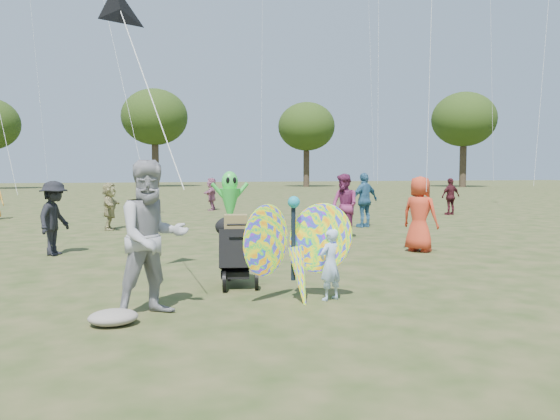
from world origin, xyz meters
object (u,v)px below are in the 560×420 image
object	(u,v)px
crowd_b	(54,218)
crowd_h	(451,196)
crowd_e	(344,206)
alien_kite	(230,200)
jogging_stroller	(234,245)
child_girl	(330,264)
butterfly_kite	(296,251)
crowd_a	(420,214)
crowd_d	(110,206)
crowd_j	(212,194)
adult_man	(152,238)
crowd_c	(365,200)

from	to	relation	value
crowd_b	crowd_h	size ratio (longest dim) A/B	1.05
crowd_e	crowd_h	bearing A→B (deg)	112.54
alien_kite	jogging_stroller	bearing A→B (deg)	-101.48
child_girl	butterfly_kite	xyz separation A→B (m)	(-0.48, 0.04, 0.20)
crowd_a	crowd_b	distance (m)	7.70
crowd_d	crowd_j	size ratio (longest dim) A/B	0.97
butterfly_kite	alien_kite	bearing A→B (deg)	84.54
crowd_h	crowd_j	xyz separation A→B (m)	(-8.60, 5.41, -0.01)
adult_man	butterfly_kite	size ratio (longest dim) A/B	1.08
crowd_j	butterfly_kite	bearing A→B (deg)	15.98
crowd_b	butterfly_kite	xyz separation A→B (m)	(3.45, -5.32, -0.09)
crowd_c	crowd_j	xyz separation A→B (m)	(-3.22, 8.71, -0.12)
crowd_c	alien_kite	bearing A→B (deg)	-4.33
crowd_b	crowd_j	world-z (taller)	crowd_b
child_girl	crowd_h	distance (m)	15.58
crowd_c	crowd_d	xyz separation A→B (m)	(-7.54, 1.56, -0.14)
crowd_a	crowd_e	world-z (taller)	crowd_e
child_girl	butterfly_kite	distance (m)	0.52
jogging_stroller	adult_man	bearing A→B (deg)	-120.42
crowd_a	crowd_j	distance (m)	13.88
adult_man	crowd_j	size ratio (longest dim) A/B	1.29
crowd_c	crowd_e	bearing A→B (deg)	36.02
crowd_d	crowd_h	world-z (taller)	crowd_h
crowd_a	butterfly_kite	xyz separation A→B (m)	(-4.04, -3.52, -0.13)
adult_man	crowd_h	distance (m)	17.24
child_girl	crowd_j	world-z (taller)	crowd_j
crowd_e	alien_kite	size ratio (longest dim) A/B	0.96
jogging_stroller	crowd_b	bearing A→B (deg)	138.81
child_girl	crowd_e	xyz separation A→B (m)	(3.01, 6.29, 0.35)
adult_man	crowd_c	world-z (taller)	adult_man
jogging_stroller	crowd_c	bearing A→B (deg)	64.91
jogging_stroller	crowd_h	bearing A→B (deg)	56.76
jogging_stroller	alien_kite	world-z (taller)	alien_kite
adult_man	crowd_h	world-z (taller)	adult_man
crowd_d	adult_man	bearing A→B (deg)	-168.54
butterfly_kite	crowd_h	bearing A→B (deg)	48.23
adult_man	crowd_d	size ratio (longest dim) A/B	1.33
crowd_h	butterfly_kite	bearing A→B (deg)	40.91
crowd_j	child_girl	bearing A→B (deg)	17.56
crowd_a	crowd_d	world-z (taller)	crowd_a
child_girl	adult_man	world-z (taller)	adult_man
crowd_b	alien_kite	size ratio (longest dim) A/B	0.88
crowd_c	crowd_h	bearing A→B (deg)	-165.64
adult_man	crowd_h	bearing A→B (deg)	26.46
crowd_d	alien_kite	bearing A→B (deg)	-121.37
adult_man	crowd_b	distance (m)	5.66
crowd_c	alien_kite	size ratio (longest dim) A/B	0.97
crowd_h	adult_man	bearing A→B (deg)	36.52
crowd_a	crowd_h	bearing A→B (deg)	-70.63
butterfly_kite	child_girl	bearing A→B (deg)	-4.75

